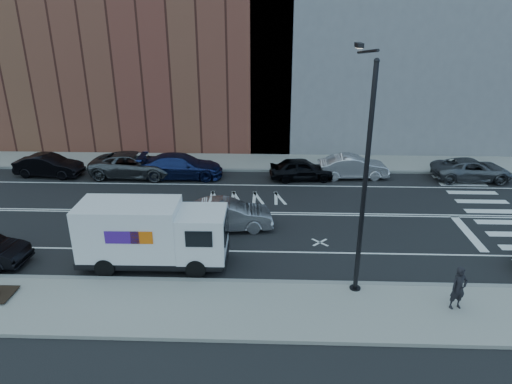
# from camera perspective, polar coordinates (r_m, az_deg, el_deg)

# --- Properties ---
(ground) EXTENTS (120.00, 120.00, 0.00)m
(ground) POSITION_cam_1_polar(r_m,az_deg,el_deg) (25.54, -6.25, -2.56)
(ground) COLOR black
(ground) RESTS_ON ground
(sidewalk_near) EXTENTS (44.00, 3.60, 0.15)m
(sidewalk_near) POSITION_cam_1_polar(r_m,az_deg,el_deg) (17.99, -10.18, -14.03)
(sidewalk_near) COLOR gray
(sidewalk_near) RESTS_ON ground
(sidewalk_far) EXTENTS (44.00, 3.60, 0.15)m
(sidewalk_far) POSITION_cam_1_polar(r_m,az_deg,el_deg) (33.65, -4.23, 3.78)
(sidewalk_far) COLOR gray
(sidewalk_far) RESTS_ON ground
(curb_near) EXTENTS (44.00, 0.25, 0.17)m
(curb_near) POSITION_cam_1_polar(r_m,az_deg,el_deg) (19.43, -9.11, -10.91)
(curb_near) COLOR gray
(curb_near) RESTS_ON ground
(curb_far) EXTENTS (44.00, 0.25, 0.17)m
(curb_far) POSITION_cam_1_polar(r_m,az_deg,el_deg) (31.95, -4.56, 2.79)
(curb_far) COLOR gray
(curb_far) RESTS_ON ground
(crosswalk) EXTENTS (3.00, 14.00, 0.01)m
(crosswalk) POSITION_cam_1_polar(r_m,az_deg,el_deg) (28.17, 28.00, -2.73)
(crosswalk) COLOR white
(crosswalk) RESTS_ON ground
(road_markings) EXTENTS (40.00, 8.60, 0.01)m
(road_markings) POSITION_cam_1_polar(r_m,az_deg,el_deg) (25.53, -6.25, -2.55)
(road_markings) COLOR white
(road_markings) RESTS_ON ground
(bldg_brick) EXTENTS (26.00, 10.00, 22.00)m
(bldg_brick) POSITION_cam_1_polar(r_m,az_deg,el_deg) (40.28, -15.89, 21.86)
(bldg_brick) COLOR brown
(bldg_brick) RESTS_ON ground
(streetlight) EXTENTS (0.44, 4.02, 9.34)m
(streetlight) POSITION_cam_1_polar(r_m,az_deg,el_deg) (17.31, 13.30, 2.96)
(streetlight) COLOR black
(streetlight) RESTS_ON ground
(fedex_van) EXTENTS (6.43, 2.35, 2.92)m
(fedex_van) POSITION_cam_1_polar(r_m,az_deg,el_deg) (20.23, -12.89, -5.08)
(fedex_van) COLOR black
(fedex_van) RESTS_ON ground
(far_parked_b) EXTENTS (4.59, 1.99, 1.47)m
(far_parked_b) POSITION_cam_1_polar(r_m,az_deg,el_deg) (33.71, -24.47, 3.03)
(far_parked_b) COLOR black
(far_parked_b) RESTS_ON ground
(far_parked_c) EXTENTS (5.84, 2.81, 1.60)m
(far_parked_c) POSITION_cam_1_polar(r_m,az_deg,el_deg) (31.74, -14.95, 3.33)
(far_parked_c) COLOR #4A4D52
(far_parked_c) RESTS_ON ground
(far_parked_d) EXTENTS (5.55, 2.40, 1.59)m
(far_parked_d) POSITION_cam_1_polar(r_m,az_deg,el_deg) (30.81, -9.32, 3.23)
(far_parked_d) COLOR navy
(far_parked_d) RESTS_ON ground
(far_parked_e) EXTENTS (4.34, 2.07, 1.43)m
(far_parked_e) POSITION_cam_1_polar(r_m,az_deg,el_deg) (30.22, 5.72, 2.88)
(far_parked_e) COLOR black
(far_parked_e) RESTS_ON ground
(far_parked_f) EXTENTS (4.70, 1.94, 1.51)m
(far_parked_f) POSITION_cam_1_polar(r_m,az_deg,el_deg) (31.05, 12.02, 3.10)
(far_parked_f) COLOR silver
(far_parked_f) RESTS_ON ground
(far_parked_g) EXTENTS (5.05, 2.37, 1.40)m
(far_parked_g) POSITION_cam_1_polar(r_m,az_deg,el_deg) (33.20, 25.37, 2.55)
(far_parked_g) COLOR #54575D
(far_parked_g) RESTS_ON ground
(driving_sedan) EXTENTS (4.86, 2.25, 1.54)m
(driving_sedan) POSITION_cam_1_polar(r_m,az_deg,el_deg) (23.28, -3.75, -2.90)
(driving_sedan) COLOR #A5A5AA
(driving_sedan) RESTS_ON ground
(pedestrian) EXTENTS (0.71, 0.56, 1.71)m
(pedestrian) POSITION_cam_1_polar(r_m,az_deg,el_deg) (18.66, 23.99, -10.91)
(pedestrian) COLOR black
(pedestrian) RESTS_ON sidewalk_near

